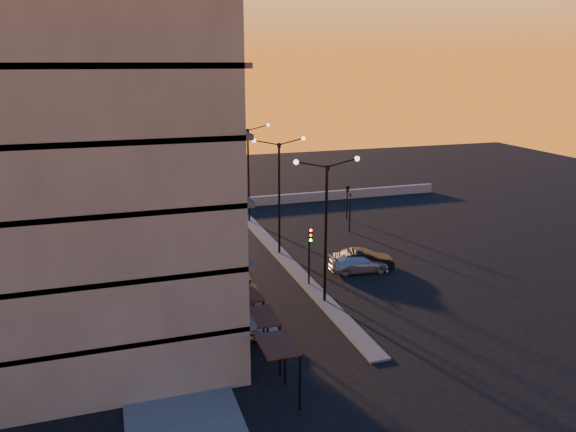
% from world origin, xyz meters
% --- Properties ---
extents(ground, '(120.00, 120.00, 0.00)m').
position_xyz_m(ground, '(0.00, 0.00, 0.00)').
color(ground, black).
rests_on(ground, ground).
extents(sidewalk_west, '(5.00, 40.00, 0.12)m').
position_xyz_m(sidewalk_west, '(-10.50, 4.00, 0.06)').
color(sidewalk_west, '#50504D').
rests_on(sidewalk_west, ground).
extents(median, '(1.20, 36.00, 0.12)m').
position_xyz_m(median, '(0.00, 10.00, 0.06)').
color(median, '#50504D').
rests_on(median, ground).
extents(parapet, '(44.00, 0.50, 1.00)m').
position_xyz_m(parapet, '(2.00, 26.00, 0.50)').
color(parapet, slate).
rests_on(parapet, ground).
extents(building, '(14.35, 17.08, 25.00)m').
position_xyz_m(building, '(-14.00, 0.03, 11.91)').
color(building, slate).
rests_on(building, ground).
extents(streetlamp_near, '(4.32, 0.32, 9.51)m').
position_xyz_m(streetlamp_near, '(0.00, 0.00, 5.59)').
color(streetlamp_near, black).
rests_on(streetlamp_near, ground).
extents(streetlamp_mid, '(4.32, 0.32, 9.51)m').
position_xyz_m(streetlamp_mid, '(0.00, 10.00, 5.59)').
color(streetlamp_mid, black).
rests_on(streetlamp_mid, ground).
extents(streetlamp_far, '(4.32, 0.32, 9.51)m').
position_xyz_m(streetlamp_far, '(0.00, 20.00, 5.59)').
color(streetlamp_far, black).
rests_on(streetlamp_far, ground).
extents(traffic_light_main, '(0.28, 0.44, 4.25)m').
position_xyz_m(traffic_light_main, '(0.00, 2.87, 2.89)').
color(traffic_light_main, black).
rests_on(traffic_light_main, ground).
extents(signal_east_a, '(0.13, 0.16, 3.60)m').
position_xyz_m(signal_east_a, '(8.00, 14.00, 1.93)').
color(signal_east_a, black).
rests_on(signal_east_a, ground).
extents(signal_east_b, '(0.42, 1.99, 3.60)m').
position_xyz_m(signal_east_b, '(9.50, 18.00, 3.10)').
color(signal_east_b, black).
rests_on(signal_east_b, ground).
extents(car_hatchback, '(3.91, 1.94, 1.28)m').
position_xyz_m(car_hatchback, '(-6.14, -3.33, 0.64)').
color(car_hatchback, '#A2A6A9').
rests_on(car_hatchback, ground).
extents(car_sedan, '(4.79, 2.58, 1.50)m').
position_xyz_m(car_sedan, '(5.00, 4.72, 0.75)').
color(car_sedan, black).
rests_on(car_sedan, ground).
extents(car_wagon, '(4.74, 2.37, 1.32)m').
position_xyz_m(car_wagon, '(4.51, 4.38, 0.66)').
color(car_wagon, '#B3B4BC').
rests_on(car_wagon, ground).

